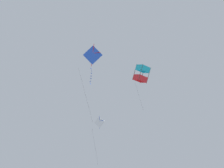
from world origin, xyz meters
The scene contains 3 objects.
kite_diamond_highest centered at (-2.86, -1.23, 31.07)m, with size 1.68×1.13×5.27m.
kite_diamond_near_left centered at (1.81, -4.56, 36.34)m, with size 2.32×2.02×8.04m.
kite_box_mid_left centered at (0.73, 2.40, 36.74)m, with size 2.17×1.53×5.56m.
Camera 1 is at (30.79, -18.28, 14.04)m, focal length 58.35 mm.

